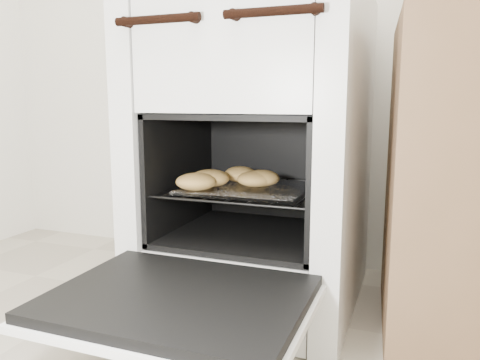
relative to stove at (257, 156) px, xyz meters
The scene contains 5 objects.
stove is the anchor object (origin of this frame).
oven_door 0.60m from the stove, 90.00° to the right, with size 0.57×0.44×0.04m.
oven_rack 0.12m from the stove, 90.00° to the right, with size 0.46×0.44×0.01m.
foil_sheet 0.13m from the stove, 90.00° to the right, with size 0.36×0.32×0.01m, color white.
baked_rolls 0.13m from the stove, 115.62° to the right, with size 0.31×0.32×0.05m.
Camera 1 is at (0.31, -0.25, 0.65)m, focal length 35.00 mm.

